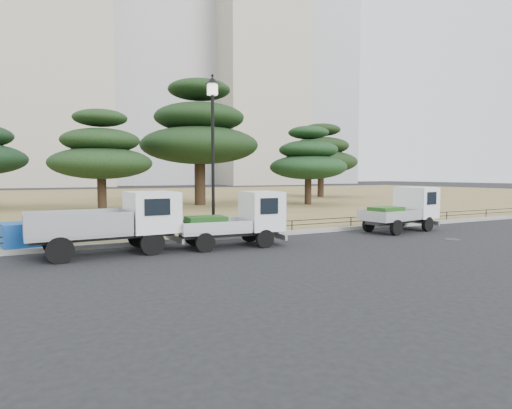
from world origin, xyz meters
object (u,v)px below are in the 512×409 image
truck_kei_front (238,219)px  tarp_pile (30,232)px  truck_large (114,220)px  truck_kei_rear (403,209)px  street_lamp (213,129)px

truck_kei_front → tarp_pile: (-6.21, 2.23, -0.33)m
truck_large → truck_kei_rear: size_ratio=1.17×
truck_kei_rear → tarp_pile: truck_kei_rear is taller
truck_large → street_lamp: (3.75, 1.51, 3.03)m
truck_large → truck_kei_rear: (11.77, 0.00, -0.11)m
truck_kei_front → truck_kei_rear: 7.86m
truck_large → tarp_pile: 2.98m
truck_kei_rear → truck_large: bearing=171.3°
truck_large → truck_kei_front: bearing=-8.6°
street_lamp → truck_kei_rear: bearing=-10.6°
truck_large → truck_kei_rear: truck_large is taller
truck_kei_front → street_lamp: 3.68m
truck_large → street_lamp: size_ratio=0.75×
truck_large → truck_kei_front: size_ratio=1.24×
truck_kei_rear → tarp_pile: 14.19m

